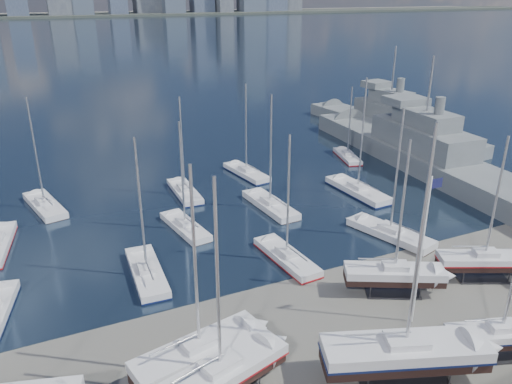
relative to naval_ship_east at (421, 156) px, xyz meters
name	(u,v)px	position (x,y,z in m)	size (l,w,h in m)	color
ground	(352,341)	(-34.12, -30.72, -1.67)	(1400.00, 1400.00, 0.00)	#605E59
water	(53,37)	(-34.12, 279.28, -1.82)	(1400.00, 600.00, 0.40)	#182B38
far_shore	(34,16)	(-34.12, 539.28, -0.57)	(1400.00, 80.00, 2.20)	#2D332D
sailboat_cradle_1	(221,375)	(-45.68, -32.09, 0.40)	(10.31, 5.52, 16.04)	#2D2D33
sailboat_cradle_2	(200,352)	(-46.21, -29.37, 0.40)	(10.15, 4.73, 15.99)	#2D2D33
sailboat_cradle_3	(405,353)	(-33.31, -35.55, 0.53)	(12.04, 7.01, 18.58)	#2D2D33
sailboat_cradle_4	(394,274)	(-26.95, -26.67, 0.33)	(8.96, 6.17, 14.48)	#2D2D33
sailboat_cradle_5	(501,335)	(-25.27, -36.73, 0.26)	(8.37, 4.77, 13.27)	#2D2D33
sailboat_cradle_6	(484,260)	(-17.63, -28.26, 0.30)	(8.85, 5.78, 14.09)	#2D2D33
sailboat_moored_2	(45,207)	(-54.49, 6.82, -1.35)	(4.90, 10.19, 14.83)	black
sailboat_moored_3	(147,274)	(-46.57, -14.54, -1.36)	(3.21, 9.84, 14.52)	black
sailboat_moored_4	(185,227)	(-40.22, -6.36, -1.35)	(3.72, 9.09, 13.33)	black
sailboat_moored_5	(185,193)	(-37.07, 3.99, -1.36)	(2.79, 9.33, 13.87)	black
sailboat_moored_6	(287,258)	(-32.95, -17.50, -1.36)	(3.32, 9.47, 13.89)	black
sailboat_moored_7	(270,206)	(-28.63, -4.97, -1.35)	(3.50, 10.19, 15.13)	black
sailboat_moored_8	(246,173)	(-26.45, 7.46, -1.36)	(4.01, 9.79, 14.21)	black
sailboat_moored_9	(390,234)	(-19.96, -17.62, -1.35)	(5.61, 10.51, 15.29)	black
sailboat_moored_10	(358,192)	(-15.70, -5.52, -1.36)	(3.66, 11.05, 16.28)	black
sailboat_moored_11	(347,157)	(-8.24, 7.82, -1.36)	(4.33, 8.53, 12.29)	black
naval_ship_east	(421,156)	(0.00, 0.00, 0.00)	(11.58, 52.35, 18.67)	slate
naval_ship_west	(388,124)	(7.97, 17.97, -0.01)	(10.62, 41.60, 17.70)	slate
flagpole	(424,241)	(-28.08, -30.72, 5.80)	(1.13, 0.12, 12.88)	white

